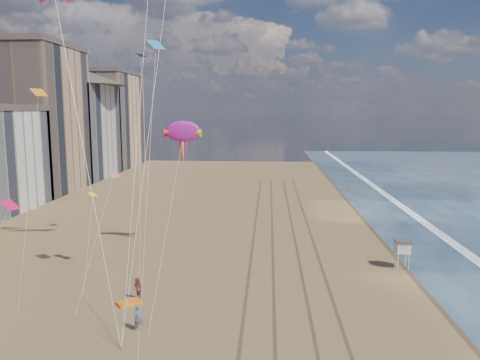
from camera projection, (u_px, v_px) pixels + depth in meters
name	position (u px, v px, depth m)	size (l,w,h in m)	color
wet_sand	(415.00, 240.00, 58.25)	(260.00, 260.00, 0.00)	#42301E
foam	(450.00, 241.00, 57.99)	(260.00, 260.00, 0.00)	white
tracks	(286.00, 264.00, 49.39)	(7.68, 120.00, 0.01)	brown
buildings	(15.00, 124.00, 85.50)	(34.72, 131.35, 29.00)	#C6B284
lifeguard_stand	(402.00, 247.00, 47.67)	(1.60, 1.60, 2.90)	silver
grounded_kite	(129.00, 303.00, 39.11)	(1.94, 1.23, 0.22)	orange
show_kite	(183.00, 132.00, 51.90)	(4.20, 10.67, 24.09)	#AB1A95
kite_flyer_a	(138.00, 318.00, 34.33)	(0.70, 0.46, 1.93)	#56586E
kite_flyer_b	(138.00, 289.00, 39.88)	(0.92, 0.72, 1.90)	brown
small_kites	(87.00, 118.00, 41.98)	(14.18, 18.54, 14.64)	#D91447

